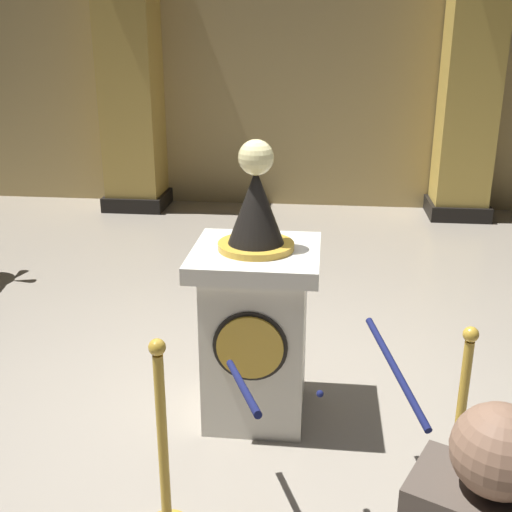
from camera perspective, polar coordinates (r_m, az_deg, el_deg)
ground_plane at (r=4.36m, az=-0.20°, el=-13.15°), size 12.51×12.51×0.00m
back_wall at (r=8.98m, az=3.80°, el=17.24°), size 12.51×0.16×3.99m
pedestal_clock at (r=3.92m, az=-0.01°, el=-5.41°), size 0.76×0.76×1.79m
stanchion_near at (r=3.23m, az=-8.30°, el=-18.49°), size 0.24×0.24×1.07m
stanchion_far at (r=3.61m, az=17.78°, el=-15.38°), size 0.24×0.24×0.99m
velvet_rope at (r=3.10m, az=5.86°, el=-10.91°), size 1.00×0.98×0.22m
column_left at (r=8.93m, az=-11.33°, el=16.31°), size 0.87×0.87×3.83m
column_right at (r=8.72m, az=18.92°, el=15.60°), size 0.81×0.81×3.83m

